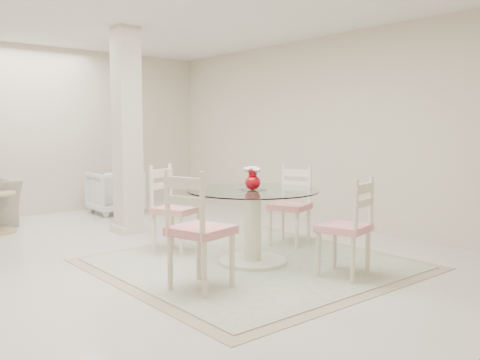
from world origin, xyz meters
TOP-DOWN VIEW (x-y plane):
  - ground at (0.00, 0.00)m, footprint 7.00×7.00m
  - room_shell at (0.00, 0.00)m, footprint 6.02×7.02m
  - column at (0.50, 1.30)m, footprint 0.30×0.30m
  - area_rug at (0.69, -1.00)m, footprint 2.85×2.85m
  - dining_table at (0.69, -1.00)m, footprint 1.33×1.33m
  - red_vase at (0.69, -1.00)m, footprint 0.18×0.17m
  - dining_chair_east at (1.64, -0.63)m, footprint 0.53×0.53m
  - dining_chair_north at (0.32, -0.05)m, footprint 0.57×0.57m
  - dining_chair_west at (-0.27, -1.37)m, footprint 0.56×0.56m
  - dining_chair_south at (1.05, -1.95)m, footprint 0.50×0.50m
  - armchair_white at (1.06, 2.86)m, footprint 0.78×0.80m

SIDE VIEW (x-z plane):
  - ground at x=0.00m, z-range 0.00..0.00m
  - area_rug at x=0.69m, z-range 0.00..0.02m
  - armchair_white at x=1.06m, z-range 0.00..0.70m
  - dining_table at x=0.69m, z-range 0.01..0.77m
  - dining_chair_south at x=1.05m, z-range 0.03..1.06m
  - dining_chair_east at x=1.64m, z-range 0.03..1.07m
  - dining_chair_north at x=0.32m, z-range 0.03..1.11m
  - dining_chair_west at x=-0.27m, z-range 0.03..1.18m
  - red_vase at x=0.69m, z-range 0.76..1.00m
  - column at x=0.50m, z-range 0.00..2.70m
  - room_shell at x=0.00m, z-range 0.50..3.21m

